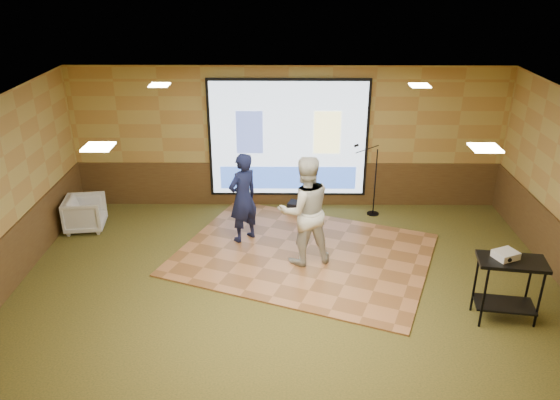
{
  "coord_description": "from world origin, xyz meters",
  "views": [
    {
      "loc": [
        -0.08,
        -7.4,
        4.94
      ],
      "look_at": [
        -0.15,
        0.78,
        1.3
      ],
      "focal_mm": 35.0,
      "sensor_mm": 36.0,
      "label": 1
    }
  ],
  "objects_px": {
    "player_right": "(305,211)",
    "projector": "(506,255)",
    "projector_screen": "(288,140)",
    "mic_stand": "(372,192)",
    "duffel_bag": "(298,208)",
    "player_left": "(243,198)",
    "dance_floor": "(303,254)",
    "av_table": "(509,278)",
    "banquet_chair": "(85,213)"
  },
  "relations": [
    {
      "from": "projector",
      "to": "projector_screen",
      "type": "bearing_deg",
      "value": 104.08
    },
    {
      "from": "duffel_bag",
      "to": "banquet_chair",
      "type": "bearing_deg",
      "value": -170.28
    },
    {
      "from": "player_right",
      "to": "projector",
      "type": "height_order",
      "value": "player_right"
    },
    {
      "from": "projector_screen",
      "to": "mic_stand",
      "type": "xyz_separation_m",
      "value": [
        1.73,
        -0.45,
        -0.98
      ]
    },
    {
      "from": "projector_screen",
      "to": "banquet_chair",
      "type": "height_order",
      "value": "projector_screen"
    },
    {
      "from": "dance_floor",
      "to": "mic_stand",
      "type": "bearing_deg",
      "value": 50.11
    },
    {
      "from": "dance_floor",
      "to": "projector_screen",
      "type": "bearing_deg",
      "value": 97.16
    },
    {
      "from": "dance_floor",
      "to": "player_right",
      "type": "bearing_deg",
      "value": -91.31
    },
    {
      "from": "player_right",
      "to": "projector",
      "type": "relative_size",
      "value": 6.15
    },
    {
      "from": "mic_stand",
      "to": "duffel_bag",
      "type": "relative_size",
      "value": 3.7
    },
    {
      "from": "av_table",
      "to": "mic_stand",
      "type": "distance_m",
      "value": 3.9
    },
    {
      "from": "mic_stand",
      "to": "duffel_bag",
      "type": "distance_m",
      "value": 1.55
    },
    {
      "from": "player_left",
      "to": "banquet_chair",
      "type": "height_order",
      "value": "player_left"
    },
    {
      "from": "projector_screen",
      "to": "player_left",
      "type": "relative_size",
      "value": 1.93
    },
    {
      "from": "projector_screen",
      "to": "banquet_chair",
      "type": "bearing_deg",
      "value": -163.56
    },
    {
      "from": "av_table",
      "to": "banquet_chair",
      "type": "height_order",
      "value": "av_table"
    },
    {
      "from": "duffel_bag",
      "to": "dance_floor",
      "type": "bearing_deg",
      "value": -88.2
    },
    {
      "from": "player_left",
      "to": "mic_stand",
      "type": "distance_m",
      "value": 2.86
    },
    {
      "from": "projector_screen",
      "to": "dance_floor",
      "type": "height_order",
      "value": "projector_screen"
    },
    {
      "from": "banquet_chair",
      "to": "projector",
      "type": "bearing_deg",
      "value": -119.41
    },
    {
      "from": "projector_screen",
      "to": "player_right",
      "type": "xyz_separation_m",
      "value": [
        0.27,
        -2.44,
        -0.47
      ]
    },
    {
      "from": "av_table",
      "to": "duffel_bag",
      "type": "xyz_separation_m",
      "value": [
        -2.96,
        3.61,
        -0.58
      ]
    },
    {
      "from": "av_table",
      "to": "projector",
      "type": "distance_m",
      "value": 0.36
    },
    {
      "from": "player_left",
      "to": "av_table",
      "type": "distance_m",
      "value": 4.7
    },
    {
      "from": "player_right",
      "to": "duffel_bag",
      "type": "distance_m",
      "value": 2.16
    },
    {
      "from": "av_table",
      "to": "projector",
      "type": "bearing_deg",
      "value": 142.84
    },
    {
      "from": "projector_screen",
      "to": "projector",
      "type": "xyz_separation_m",
      "value": [
        3.1,
        -4.0,
        -0.42
      ]
    },
    {
      "from": "dance_floor",
      "to": "player_right",
      "type": "distance_m",
      "value": 1.02
    },
    {
      "from": "player_left",
      "to": "duffel_bag",
      "type": "height_order",
      "value": "player_left"
    },
    {
      "from": "projector_screen",
      "to": "player_right",
      "type": "relative_size",
      "value": 1.7
    },
    {
      "from": "projector_screen",
      "to": "projector",
      "type": "distance_m",
      "value": 5.08
    },
    {
      "from": "dance_floor",
      "to": "mic_stand",
      "type": "xyz_separation_m",
      "value": [
        1.46,
        1.74,
        0.48
      ]
    },
    {
      "from": "mic_stand",
      "to": "banquet_chair",
      "type": "bearing_deg",
      "value": -161.64
    },
    {
      "from": "dance_floor",
      "to": "duffel_bag",
      "type": "xyz_separation_m",
      "value": [
        -0.05,
        1.73,
        0.11
      ]
    },
    {
      "from": "duffel_bag",
      "to": "player_left",
      "type": "bearing_deg",
      "value": -131.93
    },
    {
      "from": "dance_floor",
      "to": "player_right",
      "type": "relative_size",
      "value": 2.23
    },
    {
      "from": "projector",
      "to": "banquet_chair",
      "type": "bearing_deg",
      "value": 134.66
    },
    {
      "from": "player_left",
      "to": "mic_stand",
      "type": "height_order",
      "value": "player_left"
    },
    {
      "from": "player_left",
      "to": "player_right",
      "type": "xyz_separation_m",
      "value": [
        1.11,
        -0.8,
        0.12
      ]
    },
    {
      "from": "dance_floor",
      "to": "projector",
      "type": "relative_size",
      "value": 13.74
    },
    {
      "from": "av_table",
      "to": "duffel_bag",
      "type": "relative_size",
      "value": 2.39
    },
    {
      "from": "dance_floor",
      "to": "banquet_chair",
      "type": "distance_m",
      "value": 4.4
    },
    {
      "from": "player_right",
      "to": "av_table",
      "type": "distance_m",
      "value": 3.35
    },
    {
      "from": "player_left",
      "to": "banquet_chair",
      "type": "relative_size",
      "value": 2.32
    },
    {
      "from": "player_left",
      "to": "projector",
      "type": "bearing_deg",
      "value": 106.14
    },
    {
      "from": "player_right",
      "to": "mic_stand",
      "type": "distance_m",
      "value": 2.52
    },
    {
      "from": "mic_stand",
      "to": "banquet_chair",
      "type": "distance_m",
      "value": 5.78
    },
    {
      "from": "mic_stand",
      "to": "banquet_chair",
      "type": "height_order",
      "value": "mic_stand"
    },
    {
      "from": "player_left",
      "to": "duffel_bag",
      "type": "distance_m",
      "value": 1.76
    },
    {
      "from": "projector_screen",
      "to": "dance_floor",
      "type": "xyz_separation_m",
      "value": [
        0.28,
        -2.19,
        -1.46
      ]
    }
  ]
}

